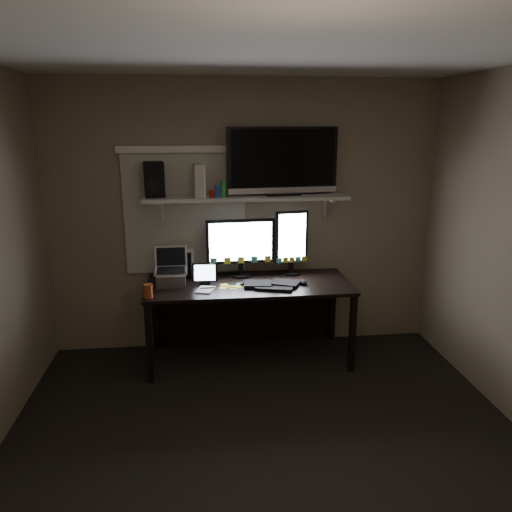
{
  "coord_description": "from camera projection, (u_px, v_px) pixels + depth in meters",
  "views": [
    {
      "loc": [
        -0.41,
        -2.76,
        2.11
      ],
      "look_at": [
        0.04,
        1.25,
        1.03
      ],
      "focal_mm": 35.0,
      "sensor_mm": 36.0,
      "label": 1
    }
  ],
  "objects": [
    {
      "name": "speaker",
      "position": [
        154.0,
        179.0,
        4.32
      ],
      "size": [
        0.19,
        0.22,
        0.3
      ],
      "primitive_type": "cube",
      "rotation": [
        0.0,
        0.0,
        0.16
      ],
      "color": "black",
      "rests_on": "wall_shelf"
    },
    {
      "name": "monitor_portrait",
      "position": [
        292.0,
        242.0,
        4.61
      ],
      "size": [
        0.31,
        0.1,
        0.61
      ],
      "primitive_type": "cube",
      "rotation": [
        0.0,
        0.0,
        0.13
      ],
      "color": "black",
      "rests_on": "desk"
    },
    {
      "name": "mouse",
      "position": [
        303.0,
        282.0,
        4.39
      ],
      "size": [
        0.08,
        0.11,
        0.04
      ],
      "primitive_type": "ellipsoid",
      "rotation": [
        0.0,
        0.0,
        0.18
      ],
      "color": "black",
      "rests_on": "desk"
    },
    {
      "name": "monitor_landscape",
      "position": [
        241.0,
        247.0,
        4.55
      ],
      "size": [
        0.63,
        0.1,
        0.55
      ],
      "primitive_type": "cube",
      "rotation": [
        0.0,
        0.0,
        0.06
      ],
      "color": "black",
      "rests_on": "desk"
    },
    {
      "name": "keyboard",
      "position": [
        272.0,
        284.0,
        4.35
      ],
      "size": [
        0.52,
        0.32,
        0.03
      ],
      "primitive_type": "cube",
      "rotation": [
        0.0,
        0.0,
        -0.27
      ],
      "color": "black",
      "rests_on": "desk"
    },
    {
      "name": "window_blinds",
      "position": [
        185.0,
        214.0,
        4.55
      ],
      "size": [
        1.1,
        0.02,
        1.1
      ],
      "primitive_type": "cube",
      "color": "#B4B2A2",
      "rests_on": "back_wall"
    },
    {
      "name": "laptop",
      "position": [
        171.0,
        268.0,
        4.32
      ],
      "size": [
        0.29,
        0.24,
        0.32
      ],
      "primitive_type": "cube",
      "rotation": [
        0.0,
        0.0,
        0.02
      ],
      "color": "silver",
      "rests_on": "desk"
    },
    {
      "name": "cup",
      "position": [
        148.0,
        291.0,
        4.04
      ],
      "size": [
        0.09,
        0.09,
        0.11
      ],
      "primitive_type": "cylinder",
      "rotation": [
        0.0,
        0.0,
        0.08
      ],
      "color": "brown",
      "rests_on": "desk"
    },
    {
      "name": "floor",
      "position": [
        271.0,
        458.0,
        3.24
      ],
      "size": [
        3.6,
        3.6,
        0.0
      ],
      "primitive_type": "plane",
      "color": "black",
      "rests_on": "ground"
    },
    {
      "name": "notepad",
      "position": [
        205.0,
        290.0,
        4.23
      ],
      "size": [
        0.18,
        0.22,
        0.01
      ],
      "primitive_type": "cube",
      "rotation": [
        0.0,
        0.0,
        -0.29
      ],
      "color": "silver",
      "rests_on": "desk"
    },
    {
      "name": "tablet",
      "position": [
        205.0,
        274.0,
        4.37
      ],
      "size": [
        0.22,
        0.1,
        0.19
      ],
      "primitive_type": "cube",
      "rotation": [
        0.0,
        0.0,
        -0.05
      ],
      "color": "black",
      "rests_on": "desk"
    },
    {
      "name": "game_console",
      "position": [
        199.0,
        180.0,
        4.34
      ],
      "size": [
        0.11,
        0.24,
        0.28
      ],
      "primitive_type": "cube",
      "rotation": [
        0.0,
        0.0,
        0.16
      ],
      "color": "beige",
      "rests_on": "wall_shelf"
    },
    {
      "name": "wall_shelf",
      "position": [
        246.0,
        197.0,
        4.42
      ],
      "size": [
        1.8,
        0.35,
        0.03
      ],
      "primitive_type": "cube",
      "color": "#BAB9B4",
      "rests_on": "back_wall"
    },
    {
      "name": "tv",
      "position": [
        283.0,
        161.0,
        4.39
      ],
      "size": [
        1.0,
        0.27,
        0.59
      ],
      "primitive_type": "cube",
      "rotation": [
        0.0,
        0.0,
        0.1
      ],
      "color": "black",
      "rests_on": "wall_shelf"
    },
    {
      "name": "file_sorter",
      "position": [
        181.0,
        264.0,
        4.56
      ],
      "size": [
        0.22,
        0.14,
        0.26
      ],
      "primitive_type": "cube",
      "rotation": [
        0.0,
        0.0,
        -0.28
      ],
      "color": "black",
      "rests_on": "desk"
    },
    {
      "name": "bottles",
      "position": [
        218.0,
        188.0,
        4.29
      ],
      "size": [
        0.25,
        0.1,
        0.16
      ],
      "primitive_type": null,
      "rotation": [
        0.0,
        0.0,
        0.17
      ],
      "color": "#A50F0C",
      "rests_on": "wall_shelf"
    },
    {
      "name": "sticky_notes",
      "position": [
        235.0,
        287.0,
        4.32
      ],
      "size": [
        0.33,
        0.27,
        0.0
      ],
      "primitive_type": null,
      "rotation": [
        0.0,
        0.0,
        -0.26
      ],
      "color": "#EBEE40",
      "rests_on": "desk"
    },
    {
      "name": "back_wall",
      "position": [
        245.0,
        218.0,
        4.64
      ],
      "size": [
        3.6,
        0.0,
        3.6
      ],
      "primitive_type": "plane",
      "rotation": [
        1.57,
        0.0,
        0.0
      ],
      "color": "#6F6350",
      "rests_on": "floor"
    },
    {
      "name": "desk",
      "position": [
        248.0,
        297.0,
        4.58
      ],
      "size": [
        1.8,
        0.75,
        0.73
      ],
      "color": "black",
      "rests_on": "floor"
    },
    {
      "name": "ceiling",
      "position": [
        275.0,
        44.0,
        2.59
      ],
      "size": [
        3.6,
        3.6,
        0.0
      ],
      "primitive_type": "plane",
      "rotation": [
        3.14,
        0.0,
        0.0
      ],
      "color": "silver",
      "rests_on": "back_wall"
    }
  ]
}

